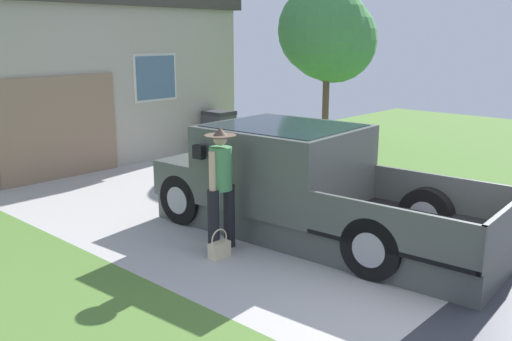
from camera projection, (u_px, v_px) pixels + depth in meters
pickup_truck at (295, 184)px, 8.47m from camera, size 2.32×5.33×1.62m
person_with_hat at (221, 184)px, 7.62m from camera, size 0.51×0.43×1.73m
handbag at (219, 248)px, 7.55m from camera, size 0.31×0.14×0.40m
house_with_garage at (25, 67)px, 14.13m from camera, size 8.81×6.74×4.28m
front_yard_tree at (328, 37)px, 14.53m from camera, size 2.59×2.44×4.26m
wheeled_trash_bin at (219, 130)px, 14.36m from camera, size 0.60×0.72×1.07m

